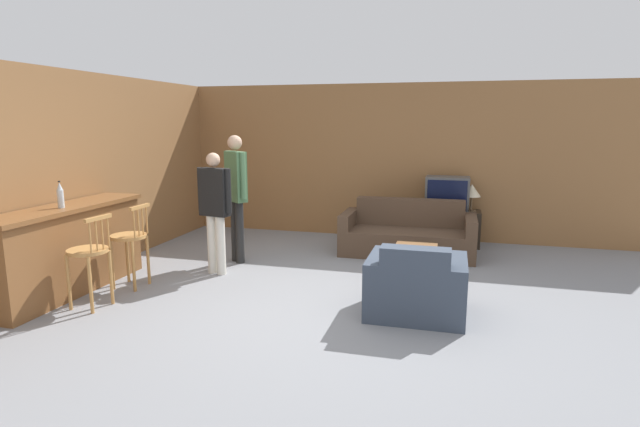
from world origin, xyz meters
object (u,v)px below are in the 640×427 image
(bottle, at_px, (60,196))
(bar_chair_mid, at_px, (130,242))
(couch_far, at_px, (408,235))
(coffee_table, at_px, (414,255))
(table_lamp, at_px, (472,191))
(armchair_near, at_px, (416,289))
(person_by_window, at_px, (236,190))
(tv_unit, at_px, (446,227))
(person_by_counter, at_px, (215,206))
(tv, at_px, (447,194))
(bar_chair_near, at_px, (89,257))

(bottle, bearing_deg, bar_chair_mid, 41.47)
(couch_far, relative_size, bottle, 6.45)
(coffee_table, bearing_deg, bottle, -157.49)
(bar_chair_mid, distance_m, table_lamp, 5.09)
(armchair_near, distance_m, person_by_window, 3.03)
(couch_far, relative_size, person_by_window, 1.10)
(couch_far, relative_size, tv_unit, 1.83)
(couch_far, bearing_deg, bottle, -141.37)
(bar_chair_mid, relative_size, person_by_window, 0.56)
(coffee_table, bearing_deg, tv_unit, 80.43)
(tv_unit, bearing_deg, couch_far, -126.44)
(couch_far, distance_m, person_by_counter, 2.92)
(person_by_window, relative_size, person_by_counter, 1.13)
(bar_chair_mid, bearing_deg, armchair_near, -0.51)
(bar_chair_mid, height_order, person_by_counter, person_by_counter)
(coffee_table, bearing_deg, tv, 80.42)
(bottle, bearing_deg, table_lamp, 38.63)
(couch_far, distance_m, tv, 1.06)
(couch_far, height_order, tv, tv)
(couch_far, height_order, tv_unit, couch_far)
(bar_chair_near, xyz_separation_m, couch_far, (3.07, 3.11, -0.27))
(tv, height_order, table_lamp, tv)
(tv, height_order, person_by_counter, person_by_counter)
(bar_chair_mid, distance_m, couch_far, 3.92)
(bar_chair_mid, distance_m, bottle, 0.92)
(tv, distance_m, table_lamp, 0.38)
(armchair_near, relative_size, tv_unit, 0.93)
(armchair_near, height_order, tv_unit, armchair_near)
(tv, distance_m, person_by_window, 3.36)
(coffee_table, bearing_deg, bar_chair_mid, -161.21)
(couch_far, xyz_separation_m, person_by_counter, (-2.33, -1.66, 0.62))
(bar_chair_near, height_order, bottle, bottle)
(bar_chair_near, height_order, tv_unit, bar_chair_near)
(armchair_near, relative_size, table_lamp, 2.28)
(armchair_near, xyz_separation_m, table_lamp, (0.61, 3.17, 0.60))
(bottle, xyz_separation_m, person_by_counter, (1.26, 1.21, -0.26))
(bottle, relative_size, table_lamp, 0.70)
(tv, relative_size, person_by_counter, 0.43)
(bar_chair_near, relative_size, bottle, 3.32)
(bar_chair_near, xyz_separation_m, tv_unit, (3.61, 3.84, -0.27))
(couch_far, distance_m, armchair_near, 2.46)
(armchair_near, relative_size, coffee_table, 1.02)
(armchair_near, bearing_deg, person_by_window, 152.10)
(bar_chair_near, height_order, table_lamp, bar_chair_near)
(bar_chair_mid, bearing_deg, bar_chair_near, -90.00)
(tv_unit, height_order, person_by_window, person_by_window)
(tv_unit, relative_size, bottle, 3.52)
(tv_unit, bearing_deg, tv, -90.00)
(bar_chair_near, relative_size, couch_far, 0.51)
(bar_chair_near, bearing_deg, armchair_near, 11.18)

